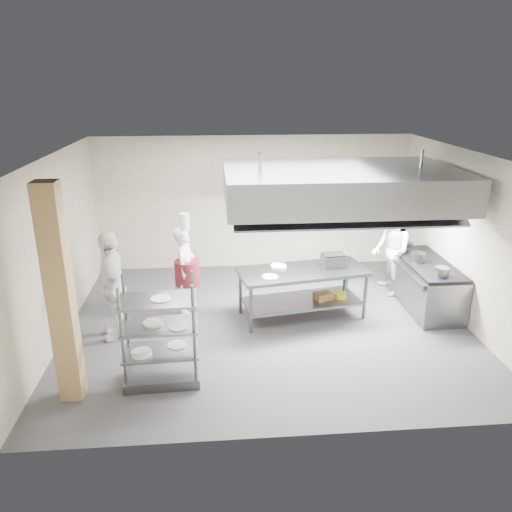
{
  "coord_description": "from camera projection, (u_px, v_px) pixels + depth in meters",
  "views": [
    {
      "loc": [
        -0.89,
        -7.97,
        4.14
      ],
      "look_at": [
        -0.18,
        0.2,
        1.23
      ],
      "focal_mm": 35.0,
      "sensor_mm": 36.0,
      "label": 1
    }
  ],
  "objects": [
    {
      "name": "ceiling",
      "position": [
        269.0,
        155.0,
        7.94
      ],
      "size": [
        7.0,
        7.0,
        0.0
      ],
      "primitive_type": "plane",
      "rotation": [
        3.14,
        0.0,
        0.0
      ],
      "color": "silver",
      "rests_on": "wall_back"
    },
    {
      "name": "exhaust_hood",
      "position": [
        340.0,
        186.0,
        8.62
      ],
      "size": [
        4.0,
        2.5,
        0.6
      ],
      "primitive_type": "cube",
      "color": "gray",
      "rests_on": "ceiling"
    },
    {
      "name": "island_worktop",
      "position": [
        303.0,
        271.0,
        8.96
      ],
      "size": [
        2.42,
        1.33,
        0.06
      ],
      "primitive_type": "cube",
      "rotation": [
        0.0,
        0.0,
        0.17
      ],
      "color": "gray",
      "rests_on": "island"
    },
    {
      "name": "griddle",
      "position": [
        333.0,
        260.0,
        9.12
      ],
      "size": [
        0.45,
        0.36,
        0.21
      ],
      "primitive_type": "cube",
      "rotation": [
        0.0,
        0.0,
        0.09
      ],
      "color": "gray",
      "rests_on": "island_worktop"
    },
    {
      "name": "island_undershelf",
      "position": [
        302.0,
        301.0,
        9.15
      ],
      "size": [
        2.22,
        1.21,
        0.04
      ],
      "primitive_type": "cube",
      "rotation": [
        0.0,
        0.0,
        0.17
      ],
      "color": "slate",
      "rests_on": "island"
    },
    {
      "name": "wall_right",
      "position": [
        466.0,
        239.0,
        8.72
      ],
      "size": [
        0.0,
        6.0,
        6.0
      ],
      "primitive_type": "plane",
      "rotation": [
        1.57,
        0.0,
        -1.57
      ],
      "color": "gray",
      "rests_on": "ground"
    },
    {
      "name": "pass_rack",
      "position": [
        160.0,
        332.0,
        6.99
      ],
      "size": [
        1.09,
        0.66,
        1.59
      ],
      "primitive_type": null,
      "rotation": [
        0.0,
        0.0,
        0.04
      ],
      "color": "gray",
      "rests_on": "floor"
    },
    {
      "name": "wall_back",
      "position": [
        253.0,
        203.0,
        11.26
      ],
      "size": [
        7.0,
        0.0,
        7.0
      ],
      "primitive_type": "plane",
      "rotation": [
        1.57,
        0.0,
        0.0
      ],
      "color": "gray",
      "rests_on": "ground"
    },
    {
      "name": "chef_head",
      "position": [
        186.0,
        270.0,
        9.2
      ],
      "size": [
        0.55,
        0.68,
        1.63
      ],
      "primitive_type": "imported",
      "rotation": [
        0.0,
        0.0,
        1.28
      ],
      "color": "silver",
      "rests_on": "floor"
    },
    {
      "name": "wall_left",
      "position": [
        55.0,
        250.0,
        8.16
      ],
      "size": [
        0.0,
        6.0,
        6.0
      ],
      "primitive_type": "plane",
      "rotation": [
        1.57,
        0.0,
        1.57
      ],
      "color": "gray",
      "rests_on": "ground"
    },
    {
      "name": "hood_strip_b",
      "position": [
        389.0,
        203.0,
        8.8
      ],
      "size": [
        1.6,
        0.12,
        0.04
      ],
      "primitive_type": "cube",
      "color": "white",
      "rests_on": "exhaust_hood"
    },
    {
      "name": "cooking_range",
      "position": [
        425.0,
        286.0,
        9.52
      ],
      "size": [
        0.8,
        2.0,
        0.84
      ],
      "primitive_type": "cube",
      "color": "gray",
      "rests_on": "floor"
    },
    {
      "name": "plate_stack",
      "position": [
        161.0,
        350.0,
        7.09
      ],
      "size": [
        0.28,
        0.28,
        0.05
      ],
      "primitive_type": "cylinder",
      "color": "white",
      "rests_on": "pass_rack"
    },
    {
      "name": "floor",
      "position": [
        267.0,
        324.0,
        8.94
      ],
      "size": [
        7.0,
        7.0,
        0.0
      ],
      "primitive_type": "plane",
      "color": "#333335",
      "rests_on": "ground"
    },
    {
      "name": "island",
      "position": [
        302.0,
        293.0,
        9.1
      ],
      "size": [
        2.42,
        1.33,
        0.91
      ],
      "primitive_type": null,
      "rotation": [
        0.0,
        0.0,
        0.17
      ],
      "color": "slate",
      "rests_on": "floor"
    },
    {
      "name": "column",
      "position": [
        60.0,
        296.0,
        6.42
      ],
      "size": [
        0.3,
        0.3,
        3.0
      ],
      "primitive_type": "cube",
      "color": "tan",
      "rests_on": "floor"
    },
    {
      "name": "chef_line",
      "position": [
        391.0,
        251.0,
        9.95
      ],
      "size": [
        0.72,
        0.9,
        1.8
      ],
      "primitive_type": "imported",
      "rotation": [
        0.0,
        0.0,
        -1.61
      ],
      "color": "silver",
      "rests_on": "floor"
    },
    {
      "name": "range_top",
      "position": [
        427.0,
        263.0,
        9.37
      ],
      "size": [
        0.78,
        1.96,
        0.06
      ],
      "primitive_type": "cube",
      "color": "black",
      "rests_on": "cooking_range"
    },
    {
      "name": "hood_strip_a",
      "position": [
        289.0,
        205.0,
        8.65
      ],
      "size": [
        1.6,
        0.12,
        0.04
      ],
      "primitive_type": "cube",
      "color": "white",
      "rests_on": "exhaust_hood"
    },
    {
      "name": "chef_plating",
      "position": [
        112.0,
        285.0,
        8.22
      ],
      "size": [
        0.64,
        1.16,
        1.87
      ],
      "primitive_type": "imported",
      "rotation": [
        0.0,
        0.0,
        -1.39
      ],
      "color": "white",
      "rests_on": "floor"
    },
    {
      "name": "wall_shelf",
      "position": [
        333.0,
        203.0,
        11.25
      ],
      "size": [
        1.5,
        0.28,
        0.04
      ],
      "primitive_type": "cube",
      "color": "gray",
      "rests_on": "wall_back"
    },
    {
      "name": "wicker_basket",
      "position": [
        323.0,
        296.0,
        9.14
      ],
      "size": [
        0.37,
        0.32,
        0.14
      ],
      "primitive_type": "cube",
      "rotation": [
        0.0,
        0.0,
        0.4
      ],
      "color": "olive",
      "rests_on": "island_undershelf"
    },
    {
      "name": "stockpot",
      "position": [
        418.0,
        257.0,
        9.34
      ],
      "size": [
        0.26,
        0.26,
        0.18
      ],
      "primitive_type": "cylinder",
      "color": "gray",
      "rests_on": "range_top"
    }
  ]
}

